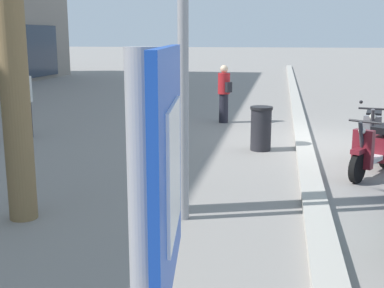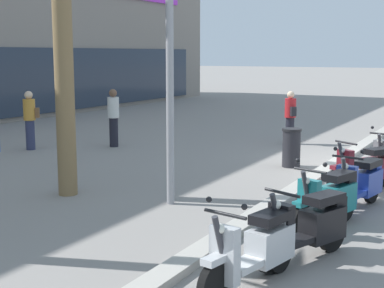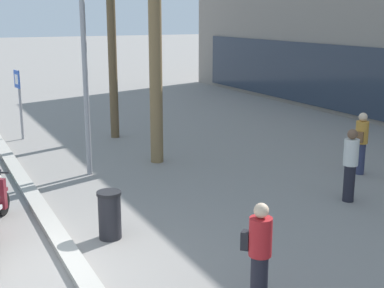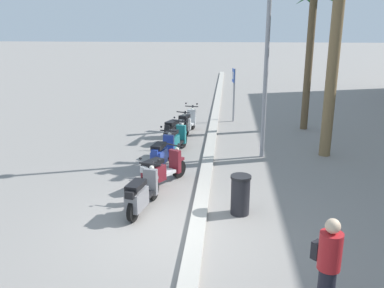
{
  "view_description": "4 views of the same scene",
  "coord_description": "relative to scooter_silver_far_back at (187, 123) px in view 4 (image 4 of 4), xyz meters",
  "views": [
    {
      "loc": [
        -11.64,
        1.04,
        2.42
      ],
      "look_at": [
        -5.82,
        2.07,
        1.16
      ],
      "focal_mm": 47.25,
      "sensor_mm": 36.0,
      "label": 1
    },
    {
      "loc": [
        -14.11,
        -2.94,
        2.76
      ],
      "look_at": [
        -5.37,
        1.78,
        1.17
      ],
      "focal_mm": 53.26,
      "sensor_mm": 36.0,
      "label": 2
    },
    {
      "loc": [
        8.58,
        -1.48,
        4.24
      ],
      "look_at": [
        -3.25,
        4.4,
        1.06
      ],
      "focal_mm": 50.27,
      "sensor_mm": 36.0,
      "label": 3
    },
    {
      "loc": [
        7.92,
        1.09,
        4.27
      ],
      "look_at": [
        -3.11,
        0.11,
        1.02
      ],
      "focal_mm": 38.0,
      "sensor_mm": 36.0,
      "label": 4
    }
  ],
  "objects": [
    {
      "name": "ground_plane",
      "position": [
        8.0,
        0.53,
        -0.45
      ],
      "size": [
        200.0,
        200.0,
        0.0
      ],
      "primitive_type": "plane",
      "color": "gray"
    },
    {
      "name": "curb_strip",
      "position": [
        8.0,
        1.03,
        -0.39
      ],
      "size": [
        60.0,
        0.36,
        0.12
      ],
      "primitive_type": "cube",
      "color": "#ADA89E",
      "rests_on": "ground"
    },
    {
      "name": "scooter_silver_far_back",
      "position": [
        0.0,
        0.0,
        0.0
      ],
      "size": [
        1.85,
        0.69,
        1.17
      ],
      "color": "black",
      "rests_on": "ground"
    },
    {
      "name": "scooter_black_tail_end",
      "position": [
        1.14,
        -0.31,
        0.01
      ],
      "size": [
        1.7,
        0.85,
        1.04
      ],
      "color": "black",
      "rests_on": "ground"
    },
    {
      "name": "scooter_teal_mid_front",
      "position": [
        2.65,
        -0.16,
        0.01
      ],
      "size": [
        1.71,
        0.76,
        1.17
      ],
      "color": "black",
      "rests_on": "ground"
    },
    {
      "name": "scooter_blue_mid_rear",
      "position": [
        4.08,
        -0.36,
        0.0
      ],
      "size": [
        1.8,
        0.67,
        1.17
      ],
      "color": "black",
      "rests_on": "ground"
    },
    {
      "name": "scooter_maroon_gap_after_mid",
      "position": [
        5.61,
        -0.16,
        -0.0
      ],
      "size": [
        1.63,
        1.06,
        1.04
      ],
      "color": "black",
      "rests_on": "ground"
    },
    {
      "name": "scooter_grey_second_in_line",
      "position": [
        7.26,
        -0.35,
        0.01
      ],
      "size": [
        1.74,
        0.67,
        1.17
      ],
      "color": "black",
      "rests_on": "ground"
    },
    {
      "name": "crossing_sign",
      "position": [
        -2.46,
        1.87,
        1.05
      ],
      "size": [
        0.6,
        0.15,
        2.4
      ],
      "color": "#939399",
      "rests_on": "ground"
    },
    {
      "name": "palm_tree_mid_walkway",
      "position": [
        2.4,
        4.97,
        4.3
      ],
      "size": [
        2.04,
        2.01,
        6.48
      ],
      "color": "olive",
      "rests_on": "ground"
    },
    {
      "name": "palm_tree_by_mall_entrance",
      "position": [
        -1.31,
        4.88,
        4.27
      ],
      "size": [
        2.43,
        2.47,
        6.24
      ],
      "color": "brown",
      "rests_on": "ground"
    },
    {
      "name": "pedestrian_window_shopping",
      "position": [
        10.53,
        3.15,
        0.41
      ],
      "size": [
        0.43,
        0.42,
        1.63
      ],
      "color": "black",
      "rests_on": "ground"
    },
    {
      "name": "litter_bin",
      "position": [
        7.13,
        1.97,
        0.03
      ],
      "size": [
        0.48,
        0.48,
        0.95
      ],
      "color": "#232328",
      "rests_on": "ground"
    },
    {
      "name": "street_lamp",
      "position": [
        2.73,
        2.81,
        4.07
      ],
      "size": [
        0.36,
        0.36,
        7.53
      ],
      "color": "#939399",
      "rests_on": "ground"
    }
  ]
}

